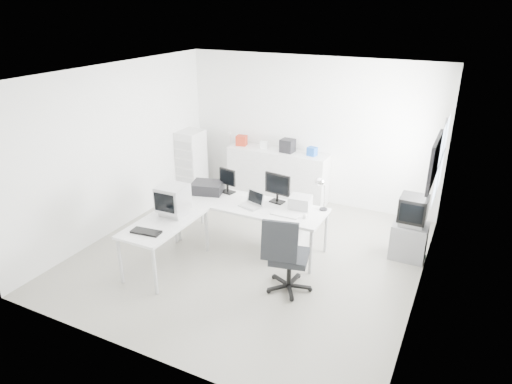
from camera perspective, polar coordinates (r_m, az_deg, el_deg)
The scene contains 30 objects.
floor at distance 7.26m, azimuth -0.71°, elevation -7.84°, with size 5.00×5.00×0.01m, color beige.
ceiling at distance 6.31m, azimuth -0.83°, elevation 14.58°, with size 5.00×5.00×0.01m, color white.
back_wall at distance 8.85m, azimuth 6.67°, elevation 7.58°, with size 5.00×0.02×2.80m, color white.
left_wall at distance 8.05m, azimuth -16.89°, elevation 5.20°, with size 0.02×5.00×2.80m, color white.
right_wall at distance 6.03m, azimuth 20.92°, elevation -1.25°, with size 0.02×5.00×2.80m, color white.
window at distance 7.09m, azimuth 22.14°, elevation 3.83°, with size 0.02×1.20×1.10m, color white, non-canonical shape.
wall_picture at distance 5.95m, azimuth 21.42°, elevation 3.56°, with size 0.04×0.90×0.60m, color black, non-canonical shape.
main_desk at distance 7.34m, azimuth -0.69°, elevation -4.16°, with size 2.40×0.80×0.75m, color white, non-canonical shape.
side_desk at distance 6.93m, azimuth -11.20°, elevation -6.37°, with size 0.70×1.40×0.75m, color white, non-canonical shape.
drawer_pedestal at distance 7.16m, azimuth 4.52°, elevation -5.65°, with size 0.40×0.50×0.60m, color white.
inkjet_printer at distance 7.61m, azimuth -6.08°, elevation 0.57°, with size 0.50×0.39×0.18m, color black.
lcd_monitor_small at distance 7.54m, azimuth -3.58°, elevation 1.36°, with size 0.32×0.18×0.40m, color black, non-canonical shape.
lcd_monitor_large at distance 7.15m, azimuth 2.69°, elevation 0.41°, with size 0.44×0.18×0.46m, color black, non-canonical shape.
laptop at distance 7.02m, azimuth -0.72°, elevation -0.99°, with size 0.35×0.36×0.24m, color #B7B7BA, non-canonical shape.
white_keyboard at distance 6.80m, azimuth 3.61°, elevation -2.89°, with size 0.42×0.13×0.02m, color white.
white_mouse at distance 6.74m, azimuth 6.13°, elevation -3.02°, with size 0.07×0.07×0.07m, color white.
laser_printer at distance 7.05m, azimuth 5.55°, elevation -1.26°, with size 0.32×0.28×0.19m, color #B0B0B0.
desk_lamp at distance 6.96m, azimuth 8.52°, elevation -0.51°, with size 0.15×0.15×0.46m, color silver, non-canonical shape.
crt_monitor at distance 6.85m, azimuth -10.33°, elevation -1.16°, with size 0.37×0.37×0.43m, color #B7B7BA, non-canonical shape.
black_keyboard at distance 6.48m, azimuth -13.58°, elevation -4.87°, with size 0.42×0.17×0.03m, color black.
office_chair at distance 6.21m, azimuth 4.22°, elevation -7.63°, with size 0.65×0.65×1.13m, color #232528, non-canonical shape.
tv_cabinet at distance 7.45m, azimuth 18.54°, elevation -5.82°, with size 0.52×0.43×0.57m, color gray.
crt_tv at distance 7.23m, azimuth 19.04°, elevation -2.27°, with size 0.50×0.48×0.45m, color black, non-canonical shape.
sideboard at distance 9.08m, azimuth 2.70°, elevation 2.17°, with size 2.02×0.50×1.01m, color white.
clutter_box_a at distance 9.22m, azimuth -1.81°, elevation 6.46°, with size 0.20×0.18×0.20m, color #A82B18.
clutter_box_b at distance 9.02m, azimuth 1.01°, elevation 5.89°, with size 0.14×0.12×0.14m, color white.
clutter_box_c at distance 8.81m, azimuth 3.97°, elevation 5.80°, with size 0.25×0.23×0.25m, color black.
clutter_box_d at distance 8.65m, azimuth 7.03°, elevation 5.06°, with size 0.16×0.14×0.16m, color blue.
clutter_bottle at distance 9.39m, azimuth -3.32°, elevation 6.80°, with size 0.07×0.07×0.22m, color white.
filing_cabinet at distance 9.49m, azimuth -8.07°, elevation 3.78°, with size 0.45×0.54×1.29m, color white.
Camera 1 is at (2.85, -5.56, 3.71)m, focal length 32.00 mm.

